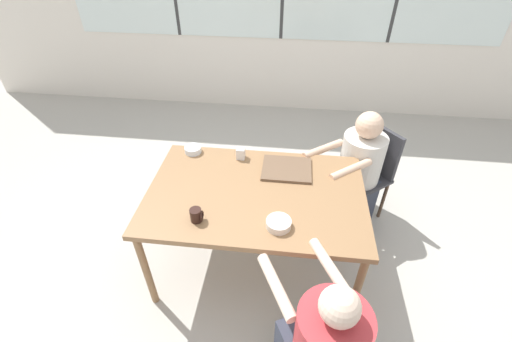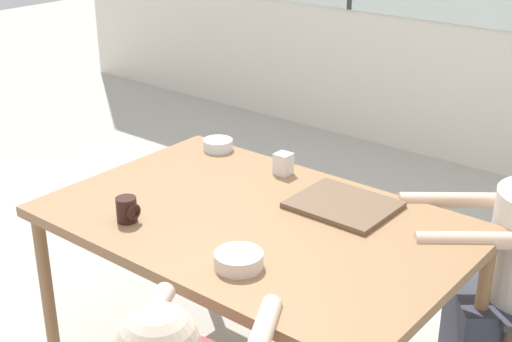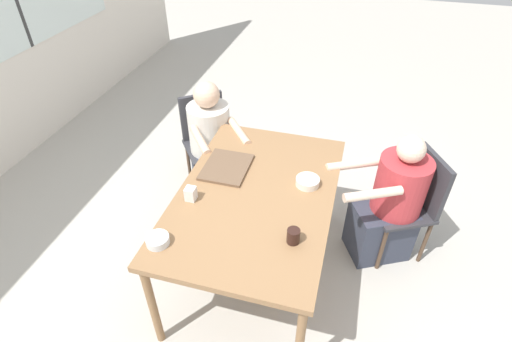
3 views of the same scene
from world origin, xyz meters
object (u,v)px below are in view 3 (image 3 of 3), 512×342
Objects in this scene: milk_carton_small at (191,194)px; bowl_white_shallow at (308,182)px; person_woman_green_shirt at (212,148)px; person_man_blue_shirt at (390,206)px; chair_for_woman_green_shirt at (206,134)px; bowl_cereal at (158,240)px; coffee_mug at (293,236)px; chair_for_man_blue_shirt at (413,198)px.

bowl_white_shallow is at bearing -63.59° from milk_carton_small.
person_woman_green_shirt is 1.52m from person_man_blue_shirt.
chair_for_woman_green_shirt is 0.82× the size of person_man_blue_shirt.
person_woman_green_shirt is at bearing 14.00° from milk_carton_small.
milk_carton_small is 0.68× the size of bowl_cereal.
person_man_blue_shirt reaches higher than chair_for_woman_green_shirt.
person_woman_green_shirt is (-0.14, -0.11, -0.04)m from chair_for_woman_green_shirt.
bowl_cereal is at bearing 60.41° from person_woman_green_shirt.
person_man_blue_shirt is at bearing -36.02° from coffee_mug.
person_man_blue_shirt is 8.03× the size of bowl_cereal.
bowl_white_shallow is (0.51, 0.01, -0.02)m from coffee_mug.
person_man_blue_shirt is 1.43m from milk_carton_small.
bowl_white_shallow is at bearing 88.41° from person_man_blue_shirt.
chair_for_woman_green_shirt is 1.78m from chair_for_man_blue_shirt.
milk_carton_small is at bearing 65.86° from person_woman_green_shirt.
person_man_blue_shirt is (-0.46, -1.59, -0.05)m from chair_for_woman_green_shirt.
milk_carton_small is (-0.94, -0.23, 0.33)m from person_woman_green_shirt.
milk_carton_small is (-0.61, 1.25, 0.34)m from person_man_blue_shirt.
chair_for_man_blue_shirt is 1.66m from person_woman_green_shirt.
coffee_mug is at bearing -104.13° from milk_carton_small.
person_woman_green_shirt is at bearing 8.55° from bowl_cereal.
person_woman_green_shirt reaches higher than person_man_blue_shirt.
bowl_cereal is (-1.07, 1.44, 0.27)m from chair_for_man_blue_shirt.
milk_carton_small is (-1.07, -0.34, 0.29)m from chair_for_woman_green_shirt.
bowl_white_shallow is (-0.60, -0.91, 0.31)m from person_woman_green_shirt.
bowl_cereal is at bearing 100.68° from person_man_blue_shirt.
person_woman_green_shirt reaches higher than bowl_white_shallow.
chair_for_man_blue_shirt is (-0.38, -1.74, 0.00)m from chair_for_woman_green_shirt.
person_woman_green_shirt reaches higher than bowl_cereal.
chair_for_man_blue_shirt is at bearing -64.13° from bowl_white_shallow.
chair_for_man_blue_shirt is at bearing -63.87° from milk_carton_small.
bowl_white_shallow is (-0.35, 0.73, 0.27)m from chair_for_man_blue_shirt.
chair_for_man_blue_shirt is 1.81m from bowl_cereal.
chair_for_man_blue_shirt is 6.59× the size of bowl_cereal.
chair_for_man_blue_shirt is 1.16m from coffee_mug.
bowl_white_shallow is at bearing -44.50° from bowl_cereal.
person_woman_green_shirt is 6.91× the size of bowl_white_shallow.
chair_for_woman_green_shirt is 1.63m from coffee_mug.
coffee_mug is 0.58× the size of bowl_white_shallow.
chair_for_woman_green_shirt is at bearing 39.41° from coffee_mug.
chair_for_man_blue_shirt is 9.64× the size of milk_carton_small.
bowl_cereal is (-0.39, 0.03, -0.02)m from milk_carton_small.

